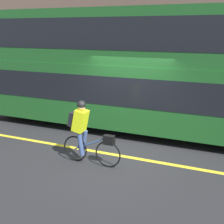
% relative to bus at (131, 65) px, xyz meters
% --- Properties ---
extents(ground_plane, '(80.00, 80.00, 0.00)m').
position_rel_bus_xyz_m(ground_plane, '(0.43, -2.31, -2.14)').
color(ground_plane, '#232326').
extents(road_center_line, '(50.00, 0.14, 0.01)m').
position_rel_bus_xyz_m(road_center_line, '(0.43, -2.30, -2.13)').
color(road_center_line, yellow).
rests_on(road_center_line, ground_plane).
extents(sidewalk_curb, '(60.00, 2.44, 0.12)m').
position_rel_bus_xyz_m(sidewalk_curb, '(0.43, 3.27, -2.08)').
color(sidewalk_curb, gray).
rests_on(sidewalk_curb, ground_plane).
extents(bus, '(10.12, 2.47, 3.88)m').
position_rel_bus_xyz_m(bus, '(0.00, 0.00, 0.00)').
color(bus, black).
rests_on(bus, ground_plane).
extents(cyclist_on_bike, '(1.58, 0.32, 1.60)m').
position_rel_bus_xyz_m(cyclist_on_bike, '(-0.03, -3.07, -1.27)').
color(cyclist_on_bike, black).
rests_on(cyclist_on_bike, ground_plane).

